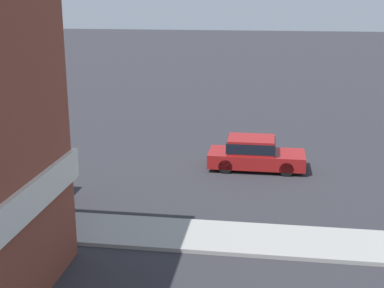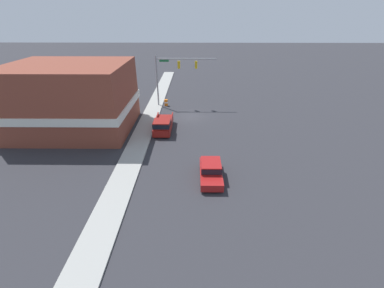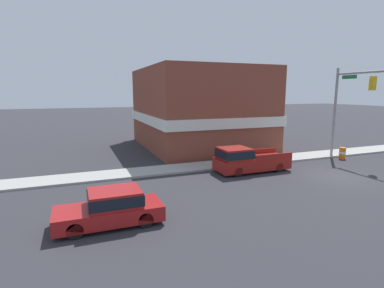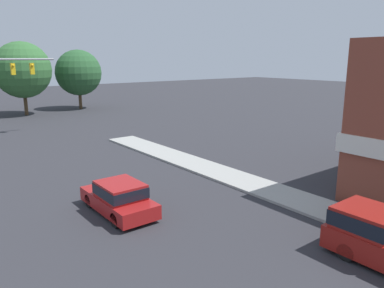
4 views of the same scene
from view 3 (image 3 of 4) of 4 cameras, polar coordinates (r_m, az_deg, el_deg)
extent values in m
plane|color=#2D2D33|center=(22.75, 25.80, -5.57)|extent=(200.00, 200.00, 0.00)
cube|color=#9E9E99|center=(26.78, 16.89, -2.62)|extent=(2.40, 60.00, 0.14)
cylinder|color=gray|center=(29.09, 25.52, 5.31)|extent=(0.22, 0.22, 7.68)
cube|color=gold|center=(26.86, 31.18, 9.85)|extent=(0.36, 0.36, 1.05)
sphere|color=red|center=(27.02, 31.51, 10.48)|extent=(0.22, 0.22, 0.22)
cube|color=#196B38|center=(28.25, 27.78, 11.24)|extent=(1.40, 0.04, 0.30)
cylinder|color=black|center=(12.99, -21.41, -15.15)|extent=(0.22, 0.66, 0.66)
cylinder|color=black|center=(14.53, -21.45, -12.42)|extent=(0.22, 0.66, 0.66)
cylinder|color=black|center=(13.23, -8.84, -14.09)|extent=(0.22, 0.66, 0.66)
cylinder|color=black|center=(14.75, -10.30, -11.54)|extent=(0.22, 0.66, 0.66)
cube|color=maroon|center=(13.73, -15.50, -12.60)|extent=(1.90, 4.51, 0.66)
cube|color=maroon|center=(13.51, -14.47, -9.86)|extent=(1.75, 2.17, 0.69)
cube|color=black|center=(13.51, -14.47, -9.86)|extent=(1.76, 2.25, 0.48)
cylinder|color=black|center=(20.56, 8.78, -5.30)|extent=(0.22, 0.66, 0.66)
cylinder|color=black|center=(22.10, 6.40, -4.17)|extent=(0.22, 0.66, 0.66)
cylinder|color=black|center=(22.39, 16.24, -4.33)|extent=(0.22, 0.66, 0.66)
cylinder|color=black|center=(23.81, 13.56, -3.36)|extent=(0.22, 0.66, 0.66)
cube|color=maroon|center=(22.10, 11.37, -3.57)|extent=(2.05, 5.40, 0.85)
cube|color=maroon|center=(21.17, 8.09, -1.79)|extent=(1.95, 2.05, 0.79)
cube|color=black|center=(21.17, 8.09, -1.79)|extent=(1.97, 2.13, 0.55)
cube|color=maroon|center=(21.86, 15.39, -2.27)|extent=(0.12, 3.05, 0.35)
cube|color=maroon|center=(23.39, 12.58, -1.36)|extent=(0.12, 3.05, 0.35)
cylinder|color=orange|center=(28.66, 26.71, -1.58)|extent=(0.53, 0.53, 0.99)
cylinder|color=white|center=(28.65, 26.72, -1.49)|extent=(0.54, 0.54, 0.18)
cube|color=brown|center=(31.46, 1.28, 6.85)|extent=(13.69, 11.12, 8.01)
cube|color=silver|center=(31.53, 1.27, 5.12)|extent=(13.99, 11.42, 0.90)
camera|label=1|loc=(37.14, -20.95, 12.99)|focal=50.00mm
camera|label=2|loc=(24.02, -76.52, 20.91)|focal=24.00mm
camera|label=4|loc=(17.14, 51.72, 10.95)|focal=35.00mm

